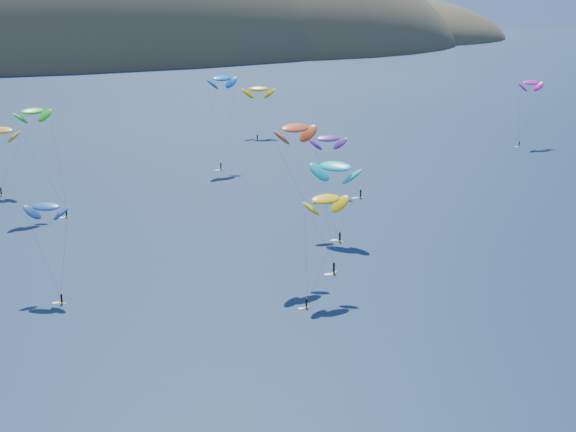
% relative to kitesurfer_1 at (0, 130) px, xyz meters
% --- Properties ---
extents(island, '(730.00, 300.00, 210.00)m').
position_rel_kitesurfer_1_xyz_m(island, '(79.07, 405.75, -26.14)').
color(island, '#3D3526').
rests_on(island, ground).
extents(kitesurfer_1, '(10.89, 10.13, 18.21)m').
position_rel_kitesurfer_1_xyz_m(kitesurfer_1, '(0.00, 0.00, 0.00)').
color(kitesurfer_1, gold).
rests_on(kitesurfer_1, ground).
extents(kitesurfer_2, '(11.57, 9.60, 18.40)m').
position_rel_kitesurfer_1_xyz_m(kitesurfer_2, '(46.39, -91.62, 0.62)').
color(kitesurfer_2, gold).
rests_on(kitesurfer_2, ground).
extents(kitesurfer_3, '(10.07, 13.22, 25.32)m').
position_rel_kitesurfer_1_xyz_m(kitesurfer_3, '(6.33, -20.66, 7.45)').
color(kitesurfer_3, gold).
rests_on(kitesurfer_3, ground).
extents(kitesurfer_4, '(10.52, 9.63, 27.48)m').
position_rel_kitesurfer_1_xyz_m(kitesurfer_4, '(60.20, 6.36, 9.36)').
color(kitesurfer_4, gold).
rests_on(kitesurfer_4, ground).
extents(kitesurfer_5, '(10.70, 12.02, 17.80)m').
position_rel_kitesurfer_1_xyz_m(kitesurfer_5, '(61.14, -65.03, -0.72)').
color(kitesurfer_5, gold).
rests_on(kitesurfer_5, ground).
extents(kitesurfer_6, '(11.08, 11.14, 16.36)m').
position_rel_kitesurfer_1_xyz_m(kitesurfer_6, '(74.50, -33.28, -1.65)').
color(kitesurfer_6, gold).
rests_on(kitesurfer_6, ground).
extents(kitesurfer_8, '(11.40, 6.64, 22.13)m').
position_rel_kitesurfer_1_xyz_m(kitesurfer_8, '(161.70, -1.08, 4.15)').
color(kitesurfer_8, gold).
rests_on(kitesurfer_8, ground).
extents(kitesurfer_9, '(10.46, 11.31, 28.50)m').
position_rel_kitesurfer_1_xyz_m(kitesurfer_9, '(46.44, -78.29, 10.48)').
color(kitesurfer_9, gold).
rests_on(kitesurfer_9, ground).
extents(kitesurfer_10, '(8.11, 11.51, 16.87)m').
position_rel_kitesurfer_1_xyz_m(kitesurfer_10, '(2.61, -73.69, -0.64)').
color(kitesurfer_10, gold).
rests_on(kitesurfer_10, ground).
extents(kitesurfer_11, '(11.63, 14.52, 18.70)m').
position_rel_kitesurfer_1_xyz_m(kitesurfer_11, '(85.88, 45.82, 0.32)').
color(kitesurfer_11, gold).
rests_on(kitesurfer_11, ground).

